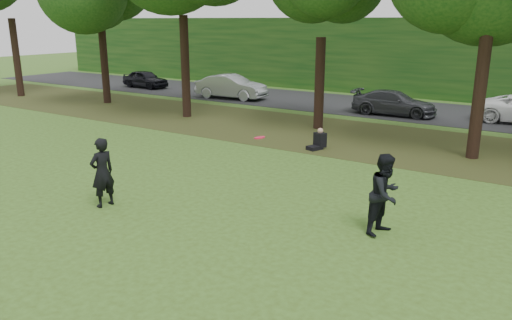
{
  "coord_description": "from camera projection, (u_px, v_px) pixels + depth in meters",
  "views": [
    {
      "loc": [
        6.96,
        -6.66,
        4.85
      ],
      "look_at": [
        0.08,
        3.9,
        1.3
      ],
      "focal_mm": 35.0,
      "sensor_mm": 36.0,
      "label": 1
    }
  ],
  "objects": [
    {
      "name": "player_right",
      "position": [
        385.0,
        194.0,
        11.54
      ],
      "size": [
        0.92,
        1.07,
        1.93
      ],
      "primitive_type": "imported",
      "rotation": [
        0.0,
        0.0,
        1.35
      ],
      "color": "black",
      "rests_on": "ground"
    },
    {
      "name": "street",
      "position": [
        425.0,
        112.0,
        27.28
      ],
      "size": [
        70.0,
        7.0,
        0.02
      ],
      "primitive_type": "cube",
      "color": "black",
      "rests_on": "ground"
    },
    {
      "name": "player_left",
      "position": [
        102.0,
        172.0,
        13.24
      ],
      "size": [
        0.54,
        0.74,
        1.89
      ],
      "primitive_type": "imported",
      "rotation": [
        0.0,
        0.0,
        -1.71
      ],
      "color": "black",
      "rests_on": "ground"
    },
    {
      "name": "ground",
      "position": [
        150.0,
        262.0,
        10.35
      ],
      "size": [
        120.0,
        120.0,
        0.0
      ],
      "primitive_type": "plane",
      "color": "#365019",
      "rests_on": "ground"
    },
    {
      "name": "frisbee",
      "position": [
        259.0,
        138.0,
        12.15
      ],
      "size": [
        0.33,
        0.33,
        0.08
      ],
      "color": "red",
      "rests_on": "ground"
    },
    {
      "name": "seated_person",
      "position": [
        318.0,
        141.0,
        19.33
      ],
      "size": [
        0.64,
        0.83,
        0.83
      ],
      "rotation": [
        0.0,
        0.0,
        -0.36
      ],
      "color": "black",
      "rests_on": "ground"
    },
    {
      "name": "parked_cars",
      "position": [
        394.0,
        100.0,
        26.61
      ],
      "size": [
        38.83,
        3.69,
        1.5
      ],
      "color": "black",
      "rests_on": "street"
    },
    {
      "name": "leaf_litter",
      "position": [
        373.0,
        140.0,
        20.83
      ],
      "size": [
        60.0,
        7.0,
        0.01
      ],
      "primitive_type": "cube",
      "color": "#403016",
      "rests_on": "ground"
    },
    {
      "name": "far_hedge",
      "position": [
        455.0,
        58.0,
        31.45
      ],
      "size": [
        70.0,
        3.0,
        5.0
      ],
      "primitive_type": "cube",
      "color": "#123F13",
      "rests_on": "ground"
    }
  ]
}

